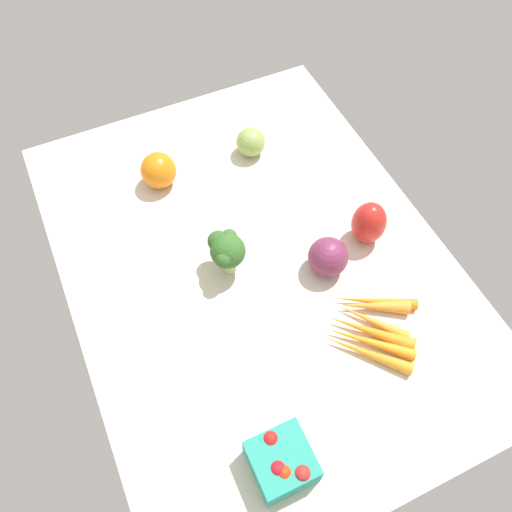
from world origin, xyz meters
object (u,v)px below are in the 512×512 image
at_px(red_onion_center, 328,257).
at_px(carrot_bunch, 372,326).
at_px(berry_basket, 282,462).
at_px(bell_pepper_red, 369,223).
at_px(broccoli_head, 225,249).
at_px(heirloom_tomato_green, 251,142).
at_px(bell_pepper_orange, 158,170).

xyz_separation_m(red_onion_center, carrot_bunch, (-0.16, -0.01, -0.03)).
height_order(red_onion_center, berry_basket, red_onion_center).
xyz_separation_m(bell_pepper_red, carrot_bunch, (-0.19, 0.10, -0.04)).
height_order(red_onion_center, carrot_bunch, red_onion_center).
distance_m(red_onion_center, broccoli_head, 0.21).
xyz_separation_m(heirloom_tomato_green, berry_basket, (-0.67, 0.25, 0.00)).
bearing_deg(broccoli_head, red_onion_center, -115.67).
relative_size(red_onion_center, carrot_bunch, 0.38).
relative_size(heirloom_tomato_green, carrot_bunch, 0.32).
bearing_deg(red_onion_center, bell_pepper_red, -73.90).
relative_size(bell_pepper_orange, carrot_bunch, 0.39).
bearing_deg(carrot_bunch, red_onion_center, 4.20).
bearing_deg(bell_pepper_red, heirloom_tomato_green, 20.01).
xyz_separation_m(bell_pepper_orange, carrot_bunch, (-0.52, -0.24, -0.03)).
distance_m(carrot_bunch, berry_basket, 0.31).
xyz_separation_m(bell_pepper_red, bell_pepper_orange, (0.33, 0.35, -0.01)).
distance_m(carrot_bunch, broccoli_head, 0.32).
bearing_deg(bell_pepper_orange, bell_pepper_red, -133.44).
relative_size(bell_pepper_red, broccoli_head, 1.03).
bearing_deg(bell_pepper_red, red_onion_center, 106.10).
xyz_separation_m(red_onion_center, broccoli_head, (0.09, 0.18, 0.02)).
height_order(carrot_bunch, broccoli_head, broccoli_head).
distance_m(bell_pepper_orange, berry_basket, 0.67).
bearing_deg(bell_pepper_red, carrot_bunch, 152.04).
xyz_separation_m(heirloom_tomato_green, broccoli_head, (-0.27, 0.18, 0.03)).
distance_m(heirloom_tomato_green, berry_basket, 0.72).
height_order(bell_pepper_orange, broccoli_head, broccoli_head).
relative_size(red_onion_center, bell_pepper_orange, 0.99).
bearing_deg(bell_pepper_orange, berry_basket, 178.07).
distance_m(heirloom_tomato_green, broccoli_head, 0.33).
bearing_deg(red_onion_center, heirloom_tomato_green, 1.09).
height_order(bell_pepper_red, red_onion_center, bell_pepper_red).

